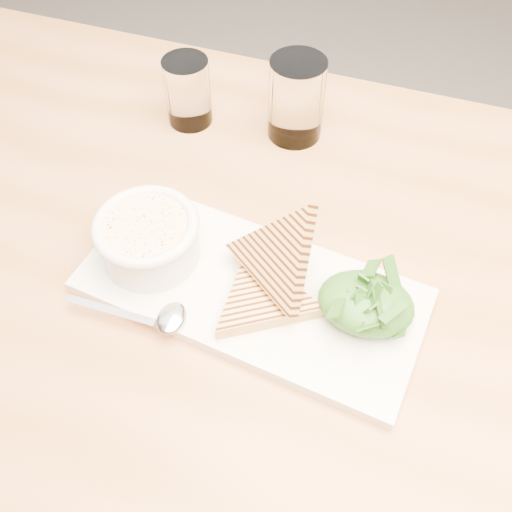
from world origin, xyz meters
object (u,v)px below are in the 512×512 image
(glass_near, at_px, (188,92))
(glass_far, at_px, (296,99))
(platter, at_px, (251,290))
(soup_bowl, at_px, (149,242))
(table_top, at_px, (215,282))

(glass_near, height_order, glass_far, glass_far)
(platter, relative_size, glass_near, 3.93)
(soup_bowl, bearing_deg, platter, -4.86)
(table_top, distance_m, soup_bowl, 0.10)
(soup_bowl, bearing_deg, glass_near, 101.17)
(platter, distance_m, soup_bowl, 0.14)
(table_top, xyz_separation_m, platter, (0.05, -0.02, 0.03))
(table_top, xyz_separation_m, glass_far, (0.03, 0.28, 0.08))
(table_top, relative_size, soup_bowl, 11.28)
(platter, height_order, glass_near, glass_near)
(platter, bearing_deg, soup_bowl, 175.14)
(glass_far, bearing_deg, glass_near, -174.34)
(glass_near, xyz_separation_m, glass_far, (0.16, 0.02, 0.01))
(platter, relative_size, soup_bowl, 3.40)
(glass_near, bearing_deg, soup_bowl, -78.83)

